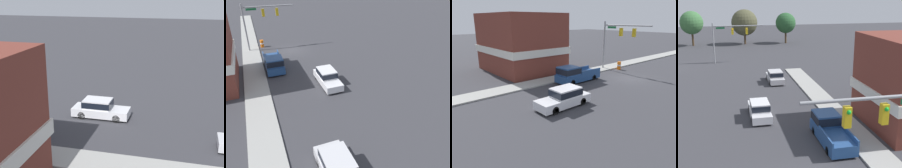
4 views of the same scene
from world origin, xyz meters
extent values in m
cylinder|color=black|center=(-2.29, 13.56, 0.33)|extent=(0.22, 0.66, 0.66)
cylinder|color=black|center=(-0.73, 13.56, 0.33)|extent=(0.22, 0.66, 0.66)
cylinder|color=black|center=(-2.29, 10.57, 0.33)|extent=(0.22, 0.66, 0.66)
cylinder|color=black|center=(-0.73, 10.57, 0.33)|extent=(0.22, 0.66, 0.66)
cube|color=silver|center=(-1.51, 12.07, 0.53)|extent=(1.78, 4.83, 0.69)
cube|color=silver|center=(-1.51, 11.78, 1.24)|extent=(1.63, 2.32, 0.73)
cube|color=black|center=(-1.51, 11.78, 1.24)|extent=(1.65, 2.41, 0.51)
cylinder|color=black|center=(2.42, 7.31, 0.33)|extent=(0.22, 0.66, 0.66)
cylinder|color=black|center=(4.19, 7.31, 0.33)|extent=(0.22, 0.66, 0.66)
cube|color=navy|center=(3.30, 5.58, 0.61)|extent=(1.99, 5.56, 0.85)
cube|color=navy|center=(3.30, 7.11, 1.48)|extent=(1.89, 2.11, 0.90)
cube|color=black|center=(3.30, 7.11, 1.48)|extent=(1.91, 2.20, 0.63)
camera|label=1|loc=(22.32, 19.06, 10.49)|focal=50.00mm
camera|label=2|loc=(5.28, 31.75, 11.24)|focal=35.00mm
camera|label=3|loc=(-14.33, 23.13, 7.01)|focal=35.00mm
camera|label=4|loc=(-4.49, -15.11, 11.08)|focal=50.00mm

